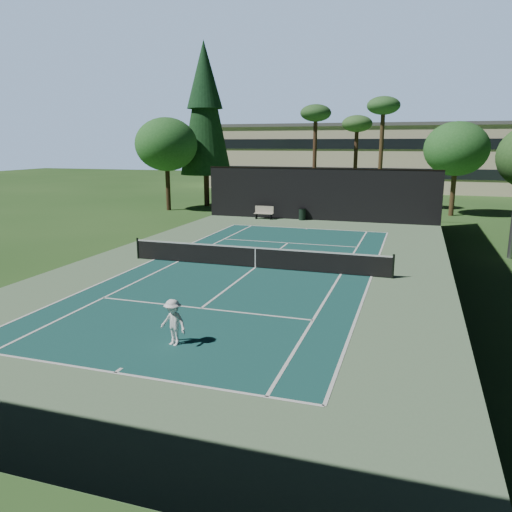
{
  "coord_description": "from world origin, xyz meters",
  "views": [
    {
      "loc": [
        7.16,
        -22.17,
        5.85
      ],
      "look_at": [
        1.0,
        -3.0,
        1.3
      ],
      "focal_mm": 35.0,
      "sensor_mm": 36.0,
      "label": 1
    }
  ],
  "objects_px": {
    "tennis_ball_b": "(192,251)",
    "tennis_ball_c": "(294,261)",
    "tennis_ball_d": "(174,244)",
    "trash_bin": "(302,214)",
    "player": "(173,322)",
    "tennis_net": "(255,257)",
    "park_bench": "(264,212)"
  },
  "relations": [
    {
      "from": "tennis_net",
      "to": "player",
      "type": "height_order",
      "value": "player"
    },
    {
      "from": "player",
      "to": "tennis_ball_d",
      "type": "relative_size",
      "value": 21.3
    },
    {
      "from": "player",
      "to": "tennis_ball_d",
      "type": "bearing_deg",
      "value": 131.92
    },
    {
      "from": "tennis_ball_c",
      "to": "tennis_ball_d",
      "type": "height_order",
      "value": "tennis_ball_c"
    },
    {
      "from": "tennis_ball_b",
      "to": "tennis_ball_d",
      "type": "distance_m",
      "value": 2.33
    },
    {
      "from": "trash_bin",
      "to": "tennis_net",
      "type": "bearing_deg",
      "value": -85.54
    },
    {
      "from": "tennis_ball_c",
      "to": "tennis_ball_d",
      "type": "xyz_separation_m",
      "value": [
        -7.75,
        2.08,
        -0.0
      ]
    },
    {
      "from": "tennis_ball_c",
      "to": "tennis_ball_d",
      "type": "bearing_deg",
      "value": 164.95
    },
    {
      "from": "player",
      "to": "park_bench",
      "type": "height_order",
      "value": "player"
    },
    {
      "from": "tennis_net",
      "to": "tennis_ball_c",
      "type": "relative_size",
      "value": 170.42
    },
    {
      "from": "tennis_ball_b",
      "to": "tennis_ball_d",
      "type": "height_order",
      "value": "tennis_ball_d"
    },
    {
      "from": "tennis_net",
      "to": "tennis_ball_c",
      "type": "xyz_separation_m",
      "value": [
        1.48,
        1.76,
        -0.52
      ]
    },
    {
      "from": "tennis_ball_b",
      "to": "tennis_ball_c",
      "type": "height_order",
      "value": "tennis_ball_c"
    },
    {
      "from": "player",
      "to": "tennis_ball_c",
      "type": "height_order",
      "value": "player"
    },
    {
      "from": "player",
      "to": "tennis_ball_c",
      "type": "xyz_separation_m",
      "value": [
        0.89,
        11.47,
        -0.67
      ]
    },
    {
      "from": "tennis_ball_d",
      "to": "park_bench",
      "type": "height_order",
      "value": "park_bench"
    },
    {
      "from": "tennis_net",
      "to": "player",
      "type": "distance_m",
      "value": 9.73
    },
    {
      "from": "tennis_ball_d",
      "to": "trash_bin",
      "type": "distance_m",
      "value": 12.92
    },
    {
      "from": "player",
      "to": "tennis_ball_b",
      "type": "distance_m",
      "value": 13.13
    },
    {
      "from": "tennis_ball_c",
      "to": "tennis_ball_b",
      "type": "bearing_deg",
      "value": 173.95
    },
    {
      "from": "tennis_ball_b",
      "to": "tennis_ball_c",
      "type": "xyz_separation_m",
      "value": [
        5.94,
        -0.63,
        0.01
      ]
    },
    {
      "from": "tennis_net",
      "to": "player",
      "type": "relative_size",
      "value": 9.13
    },
    {
      "from": "player",
      "to": "trash_bin",
      "type": "distance_m",
      "value": 25.5
    },
    {
      "from": "player",
      "to": "tennis_ball_d",
      "type": "xyz_separation_m",
      "value": [
        -6.86,
        13.55,
        -0.67
      ]
    },
    {
      "from": "tennis_net",
      "to": "park_bench",
      "type": "height_order",
      "value": "tennis_net"
    },
    {
      "from": "tennis_net",
      "to": "tennis_ball_b",
      "type": "bearing_deg",
      "value": 151.81
    },
    {
      "from": "trash_bin",
      "to": "tennis_ball_d",
      "type": "bearing_deg",
      "value": -112.99
    },
    {
      "from": "tennis_ball_b",
      "to": "trash_bin",
      "type": "xyz_separation_m",
      "value": [
        3.23,
        13.34,
        0.45
      ]
    },
    {
      "from": "player",
      "to": "park_bench",
      "type": "bearing_deg",
      "value": 115.98
    },
    {
      "from": "park_bench",
      "to": "trash_bin",
      "type": "relative_size",
      "value": 1.59
    },
    {
      "from": "park_bench",
      "to": "trash_bin",
      "type": "xyz_separation_m",
      "value": [
        3.02,
        0.36,
        -0.07
      ]
    },
    {
      "from": "player",
      "to": "tennis_ball_b",
      "type": "height_order",
      "value": "player"
    }
  ]
}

